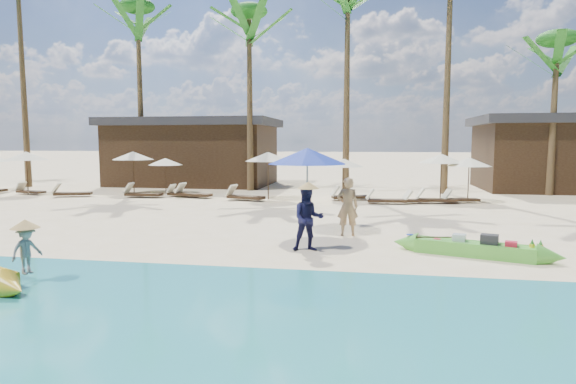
# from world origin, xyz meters

# --- Properties ---
(ground) EXTENTS (240.00, 240.00, 0.00)m
(ground) POSITION_xyz_m (0.00, 0.00, 0.00)
(ground) COLOR #FFE8BC
(ground) RESTS_ON ground
(wet_sand_strip) EXTENTS (240.00, 4.50, 0.01)m
(wet_sand_strip) POSITION_xyz_m (0.00, -5.00, 0.00)
(wet_sand_strip) COLOR tan
(wet_sand_strip) RESTS_ON ground
(green_canoe) EXTENTS (4.35, 1.67, 0.57)m
(green_canoe) POSITION_xyz_m (6.04, -0.45, 0.19)
(green_canoe) COLOR #58C23B
(green_canoe) RESTS_ON ground
(tourist) EXTENTS (0.69, 0.50, 1.76)m
(tourist) POSITION_xyz_m (2.83, 1.65, 0.88)
(tourist) COLOR tan
(tourist) RESTS_ON ground
(vendor_green) EXTENTS (0.94, 0.81, 1.68)m
(vendor_green) POSITION_xyz_m (1.93, -0.56, 0.84)
(vendor_green) COLOR #151439
(vendor_green) RESTS_ON ground
(vendor_yellow) EXTENTS (0.54, 0.72, 0.99)m
(vendor_yellow) POSITION_xyz_m (-3.26, -4.33, 0.67)
(vendor_yellow) COLOR gray
(vendor_yellow) RESTS_ON ground
(blue_umbrella) EXTENTS (2.45, 2.45, 2.63)m
(blue_umbrella) POSITION_xyz_m (1.57, 1.97, 2.38)
(blue_umbrella) COLOR #99999E
(blue_umbrella) RESTS_ON ground
(resort_parasol_2) EXTENTS (2.22, 2.22, 2.29)m
(resort_parasol_2) POSITION_xyz_m (-14.59, 10.18, 2.06)
(resort_parasol_2) COLOR #372716
(resort_parasol_2) RESTS_ON ground
(lounger_2_left) EXTENTS (1.77, 0.83, 0.58)m
(lounger_2_left) POSITION_xyz_m (-14.55, 10.20, 0.19)
(lounger_2_left) COLOR #372716
(lounger_2_left) RESTS_ON ground
(resort_parasol_3) EXTENTS (2.22, 2.22, 2.28)m
(resort_parasol_3) POSITION_xyz_m (-9.28, 11.69, 2.06)
(resort_parasol_3) COLOR #372716
(resort_parasol_3) RESTS_ON ground
(lounger_3_left) EXTENTS (1.96, 1.18, 0.64)m
(lounger_3_left) POSITION_xyz_m (-11.69, 9.55, 0.21)
(lounger_3_left) COLOR #372716
(lounger_3_left) RESTS_ON ground
(lounger_3_right) EXTENTS (1.95, 0.65, 0.66)m
(lounger_3_right) POSITION_xyz_m (-7.94, 9.86, 0.22)
(lounger_3_right) COLOR #372716
(lounger_3_right) RESTS_ON ground
(resort_parasol_4) EXTENTS (1.87, 1.87, 1.93)m
(resort_parasol_4) POSITION_xyz_m (-7.49, 11.84, 1.74)
(resort_parasol_4) COLOR #372716
(resort_parasol_4) RESTS_ON ground
(lounger_4_left) EXTENTS (1.70, 0.78, 0.56)m
(lounger_4_left) POSITION_xyz_m (-6.08, 10.49, 0.19)
(lounger_4_left) COLOR #372716
(lounger_4_left) RESTS_ON ground
(lounger_4_right) EXTENTS (2.00, 0.96, 0.65)m
(lounger_4_right) POSITION_xyz_m (-5.39, 10.22, 0.22)
(lounger_4_right) COLOR #372716
(lounger_4_right) RESTS_ON ground
(resort_parasol_5) EXTENTS (2.25, 2.25, 2.32)m
(resort_parasol_5) POSITION_xyz_m (-1.43, 10.22, 2.09)
(resort_parasol_5) COLOR #372716
(resort_parasol_5) RESTS_ON ground
(lounger_5_left) EXTENTS (2.02, 1.08, 0.66)m
(lounger_5_left) POSITION_xyz_m (-2.52, 9.55, 0.22)
(lounger_5_left) COLOR #372716
(lounger_5_left) RESTS_ON ground
(resort_parasol_6) EXTENTS (1.94, 1.94, 1.99)m
(resort_parasol_6) POSITION_xyz_m (2.22, 10.75, 1.80)
(resort_parasol_6) COLOR #372716
(resort_parasol_6) RESTS_ON ground
(lounger_6_left) EXTENTS (1.95, 1.13, 0.63)m
(lounger_6_left) POSITION_xyz_m (2.44, 10.48, 0.21)
(lounger_6_left) COLOR #372716
(lounger_6_left) RESTS_ON ground
(lounger_6_right) EXTENTS (1.87, 0.72, 0.62)m
(lounger_6_right) POSITION_xyz_m (4.12, 9.36, 0.21)
(lounger_6_right) COLOR #372716
(lounger_6_right) RESTS_ON ground
(resort_parasol_7) EXTENTS (2.17, 2.17, 2.24)m
(resort_parasol_7) POSITION_xyz_m (6.82, 11.12, 2.02)
(resort_parasol_7) COLOR #372716
(resort_parasol_7) RESTS_ON ground
(lounger_7_left) EXTENTS (1.72, 0.98, 0.56)m
(lounger_7_left) POSITION_xyz_m (5.72, 9.78, 0.19)
(lounger_7_left) COLOR #372716
(lounger_7_left) RESTS_ON ground
(lounger_7_right) EXTENTS (1.82, 0.56, 0.62)m
(lounger_7_right) POSITION_xyz_m (6.41, 9.97, 0.21)
(lounger_7_right) COLOR #372716
(lounger_7_right) RESTS_ON ground
(resort_parasol_8) EXTENTS (2.03, 2.03, 2.09)m
(resort_parasol_8) POSITION_xyz_m (8.01, 10.73, 1.88)
(resort_parasol_8) COLOR #372716
(resort_parasol_8) RESTS_ON ground
(lounger_8_left) EXTENTS (1.76, 0.90, 0.57)m
(lounger_8_left) POSITION_xyz_m (7.54, 10.31, 0.19)
(lounger_8_left) COLOR #372716
(lounger_8_left) RESTS_ON ground
(palm_1) EXTENTS (2.08, 2.08, 13.60)m
(palm_1) POSITION_xyz_m (-17.59, 14.06, 10.82)
(palm_1) COLOR brown
(palm_1) RESTS_ON ground
(palm_2) EXTENTS (2.08, 2.08, 11.33)m
(palm_2) POSITION_xyz_m (-10.45, 15.08, 9.18)
(palm_2) COLOR brown
(palm_2) RESTS_ON ground
(palm_3) EXTENTS (2.08, 2.08, 10.52)m
(palm_3) POSITION_xyz_m (-3.36, 14.27, 8.58)
(palm_3) COLOR brown
(palm_3) RESTS_ON ground
(palm_4) EXTENTS (2.08, 2.08, 11.70)m
(palm_4) POSITION_xyz_m (2.15, 14.01, 9.45)
(palm_4) COLOR brown
(palm_4) RESTS_ON ground
(palm_6) EXTENTS (2.08, 2.08, 8.51)m
(palm_6) POSITION_xyz_m (12.84, 14.52, 7.05)
(palm_6) COLOR brown
(palm_6) RESTS_ON ground
(pavilion_west) EXTENTS (10.80, 6.60, 4.30)m
(pavilion_west) POSITION_xyz_m (-8.00, 17.50, 2.19)
(pavilion_west) COLOR #372716
(pavilion_west) RESTS_ON ground
(pavilion_east) EXTENTS (8.80, 6.60, 4.30)m
(pavilion_east) POSITION_xyz_m (14.00, 17.50, 2.20)
(pavilion_east) COLOR #372716
(pavilion_east) RESTS_ON ground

